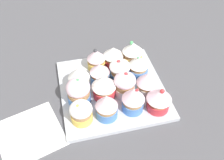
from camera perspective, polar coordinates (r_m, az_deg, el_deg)
The scene contains 18 objects.
ground_plane at distance 72.87cm, azimuth 0.00°, elevation -3.14°, with size 180.00×180.00×3.00cm, color #4C4C51.
baking_tray at distance 71.30cm, azimuth 0.00°, elevation -2.03°, with size 28.80×28.80×1.20cm.
cupcake_0 at distance 76.31cm, azimuth 4.75°, elevation 6.25°, with size 6.31×6.31×7.86cm.
cupcake_1 at distance 76.03cm, azimuth 0.29°, elevation 5.56°, with size 6.27×6.27×6.24cm.
cupcake_2 at distance 74.66cm, azimuth -3.61°, elevation 4.79°, with size 5.51×5.51×7.06cm.
cupcake_3 at distance 72.47cm, azimuth 6.05°, elevation 3.16°, with size 5.70×5.70×7.11cm.
cupcake_4 at distance 70.68cm, azimuth 1.78°, elevation 2.18°, with size 5.89×5.89×7.12cm.
cupcake_5 at distance 70.09cm, azimuth -2.80°, elevation 1.56°, with size 5.56×5.56×6.74cm.
cupcake_6 at distance 68.92cm, azimuth -7.57°, elevation 0.61°, with size 5.91×5.91×7.14cm.
cupcake_7 at distance 67.73cm, azimuth 8.05°, elevation -0.52°, with size 5.93×5.93×7.15cm.
cupcake_8 at distance 66.82cm, azimuth 2.93°, elevation -0.94°, with size 5.86×5.86×7.40cm.
cupcake_9 at distance 65.88cm, azimuth -1.86°, elevation -1.33°, with size 6.57×6.57×7.56cm.
cupcake_10 at distance 65.42cm, azimuth -7.66°, elevation -2.60°, with size 6.31×6.31×7.64cm.
cupcake_11 at distance 64.30cm, azimuth 10.68°, elevation -4.20°, with size 6.48×6.48×7.44cm.
cupcake_12 at distance 63.00cm, azimuth 4.88°, elevation -4.28°, with size 5.85×5.85×8.11cm.
cupcake_13 at distance 61.62cm, azimuth -1.24°, elevation -5.95°, with size 5.61×5.61×7.54cm.
cupcake_14 at distance 61.92cm, azimuth -7.04°, elevation -7.30°, with size 5.67×5.67×6.15cm.
napkin at distance 65.83cm, azimuth -18.28°, elevation -11.51°, with size 14.86×14.80×0.60cm, color white.
Camera 1 is at (11.27, 46.80, 53.21)cm, focal length 40.07 mm.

